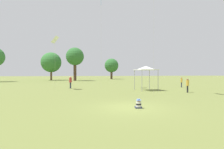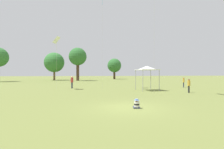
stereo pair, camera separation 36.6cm
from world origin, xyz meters
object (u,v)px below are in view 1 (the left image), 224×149
at_px(distant_tree_3, 111,66).
at_px(distant_tree_2, 51,62).
at_px(kite_2, 55,41).
at_px(distant_tree_0, 75,57).
at_px(person_standing_4, 70,81).
at_px(person_standing_3, 188,84).
at_px(seated_toddler, 139,104).
at_px(canopy_tent, 146,68).
at_px(person_standing_2, 181,81).

bearing_deg(distant_tree_3, distant_tree_2, -163.31).
height_order(kite_2, distant_tree_3, distant_tree_3).
distance_m(kite_2, distant_tree_0, 29.84).
relative_size(distant_tree_0, distant_tree_2, 1.11).
bearing_deg(person_standing_4, distant_tree_0, 159.47).
xyz_separation_m(person_standing_3, person_standing_4, (-13.21, 8.86, 0.11)).
height_order(seated_toddler, canopy_tent, canopy_tent).
relative_size(seated_toddler, person_standing_2, 0.37).
bearing_deg(canopy_tent, person_standing_4, 151.52).
height_order(person_standing_2, person_standing_4, person_standing_4).
bearing_deg(person_standing_4, distant_tree_2, 172.51).
relative_size(person_standing_3, kite_2, 0.22).
bearing_deg(canopy_tent, distant_tree_2, 112.16).
xyz_separation_m(person_standing_2, distant_tree_2, (-23.56, 36.02, 4.89)).
distance_m(seated_toddler, kite_2, 17.28).
bearing_deg(distant_tree_3, canopy_tent, -97.37).
relative_size(person_standing_4, canopy_tent, 0.57).
bearing_deg(person_standing_3, distant_tree_3, -155.47).
distance_m(distant_tree_0, distant_tree_2, 9.63).
relative_size(person_standing_2, distant_tree_3, 0.20).
bearing_deg(person_standing_4, person_standing_3, 38.11).
relative_size(person_standing_4, distant_tree_3, 0.22).
relative_size(person_standing_2, canopy_tent, 0.51).
bearing_deg(seated_toddler, distant_tree_2, 114.17).
bearing_deg(distant_tree_0, distant_tree_2, 142.60).
xyz_separation_m(seated_toddler, distant_tree_2, (-10.62, 50.15, 5.64)).
height_order(person_standing_4, kite_2, kite_2).
bearing_deg(person_standing_2, distant_tree_2, -53.56).
relative_size(person_standing_4, kite_2, 0.25).
bearing_deg(person_standing_4, seated_toddler, -3.17).
distance_m(seated_toddler, person_standing_4, 16.69).
bearing_deg(person_standing_2, canopy_tent, 26.55).
bearing_deg(person_standing_3, person_standing_4, -96.57).
xyz_separation_m(person_standing_4, kite_2, (-2.06, -1.40, 5.64)).
bearing_deg(canopy_tent, kite_2, 161.83).
relative_size(person_standing_2, person_standing_3, 1.01).
xyz_separation_m(person_standing_3, distant_tree_0, (-11.99, 37.11, 6.36)).
bearing_deg(person_standing_2, distant_tree_0, -58.87).
bearing_deg(person_standing_3, kite_2, -88.77).
bearing_deg(distant_tree_2, canopy_tent, -67.84).
xyz_separation_m(seated_toddler, person_standing_4, (-4.28, 16.11, 0.83)).
xyz_separation_m(seated_toddler, canopy_tent, (5.38, 10.87, 2.64)).
height_order(seated_toddler, person_standing_4, person_standing_4).
height_order(seated_toddler, distant_tree_0, distant_tree_0).
bearing_deg(distant_tree_0, person_standing_4, -92.48).
height_order(seated_toddler, kite_2, kite_2).
xyz_separation_m(distant_tree_0, distant_tree_2, (-7.56, 5.78, -1.45)).
bearing_deg(person_standing_2, person_standing_4, -3.31).
height_order(person_standing_2, kite_2, kite_2).
xyz_separation_m(kite_2, distant_tree_0, (3.28, 29.65, 0.61)).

